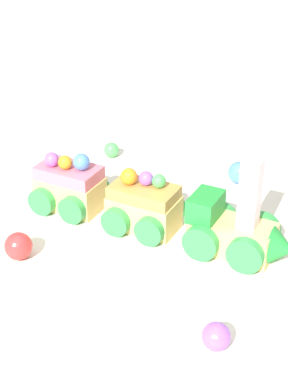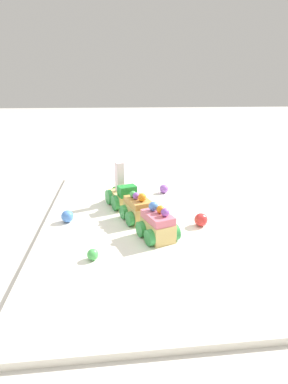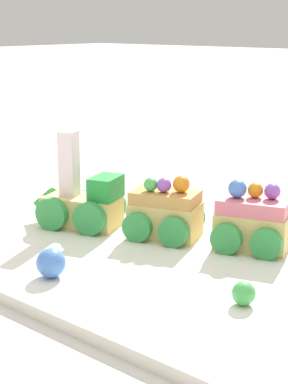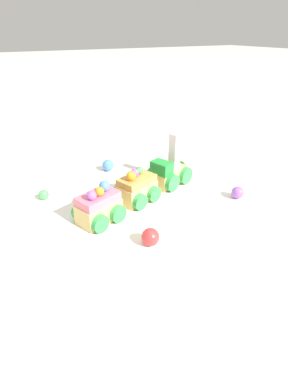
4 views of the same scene
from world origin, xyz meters
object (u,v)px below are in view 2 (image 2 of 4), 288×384
(cake_train_locomotive, at_px, (121,195))
(gumball_red, at_px, (201,220))
(gumball_purple, at_px, (164,189))
(gumball_green, at_px, (93,254))
(cake_car_caramel, at_px, (138,210))
(cake_car_strawberry, at_px, (158,226))
(gumball_blue, at_px, (67,216))

(cake_train_locomotive, distance_m, gumball_red, 0.23)
(gumball_purple, relative_size, gumball_green, 1.23)
(cake_train_locomotive, relative_size, gumball_green, 5.84)
(cake_car_caramel, height_order, gumball_purple, cake_car_caramel)
(gumball_red, xyz_separation_m, gumball_green, (-0.12, 0.23, -0.00))
(cake_car_caramel, distance_m, gumball_purple, 0.21)
(cake_car_strawberry, distance_m, gumball_blue, 0.22)
(cake_train_locomotive, distance_m, gumball_purple, 0.15)
(gumball_blue, height_order, gumball_green, gumball_blue)
(gumball_red, height_order, gumball_green, gumball_red)
(cake_train_locomotive, xyz_separation_m, cake_car_strawberry, (-0.20, -0.07, 0.00))
(gumball_purple, height_order, gumball_red, gumball_red)
(cake_train_locomotive, distance_m, cake_car_caramel, 0.11)
(gumball_blue, relative_size, gumball_red, 0.96)
(cake_car_strawberry, xyz_separation_m, gumball_purple, (0.28, -0.06, -0.01))
(cake_car_caramel, xyz_separation_m, gumball_blue, (0.01, 0.16, -0.01))
(cake_car_strawberry, relative_size, gumball_green, 4.40)
(gumball_blue, bearing_deg, cake_train_locomotive, -52.35)
(cake_car_caramel, relative_size, gumball_green, 4.40)
(cake_car_caramel, relative_size, gumball_blue, 3.24)
(gumball_red, bearing_deg, gumball_purple, 10.62)
(gumball_purple, bearing_deg, gumball_green, 151.53)
(cake_car_strawberry, xyz_separation_m, gumball_blue, (0.10, 0.20, -0.01))
(gumball_red, bearing_deg, gumball_blue, 79.82)
(cake_car_strawberry, relative_size, gumball_red, 3.10)
(cake_car_caramel, bearing_deg, gumball_red, -127.66)
(cake_car_strawberry, distance_m, gumball_purple, 0.29)
(gumball_blue, bearing_deg, gumball_red, -100.18)
(gumball_purple, xyz_separation_m, gumball_blue, (-0.18, 0.26, 0.00))
(cake_car_strawberry, distance_m, gumball_green, 0.15)
(cake_train_locomotive, xyz_separation_m, gumball_purple, (0.08, -0.13, -0.01))
(cake_train_locomotive, relative_size, gumball_blue, 4.30)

